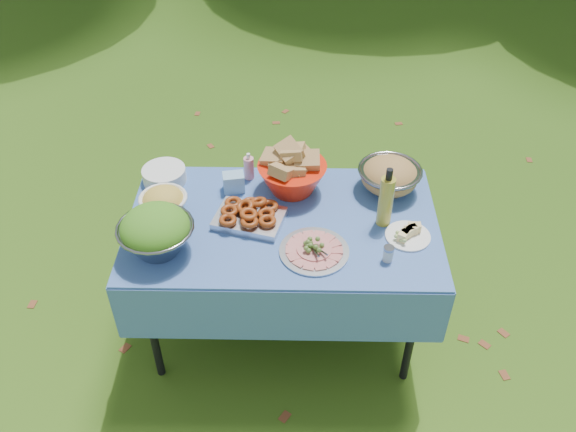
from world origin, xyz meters
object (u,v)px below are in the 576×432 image
(plate_stack, at_px, (164,175))
(oil_bottle, at_px, (386,197))
(charcuterie_platter, at_px, (314,246))
(pasta_bowl_steel, at_px, (390,175))
(bread_bowl, at_px, (292,171))
(picnic_table, at_px, (283,278))
(salad_bowl, at_px, (156,232))

(plate_stack, bearing_deg, oil_bottle, -15.78)
(charcuterie_platter, distance_m, oil_bottle, 0.40)
(plate_stack, xyz_separation_m, pasta_bowl_steel, (1.13, -0.05, 0.05))
(pasta_bowl_steel, relative_size, charcuterie_platter, 0.99)
(bread_bowl, distance_m, charcuterie_platter, 0.47)
(bread_bowl, xyz_separation_m, pasta_bowl_steel, (0.48, 0.02, -0.03))
(bread_bowl, relative_size, oil_bottle, 1.10)
(pasta_bowl_steel, xyz_separation_m, charcuterie_platter, (-0.38, -0.47, -0.05))
(plate_stack, bearing_deg, bread_bowl, -5.32)
(plate_stack, bearing_deg, picnic_table, -26.94)
(bread_bowl, bearing_deg, oil_bottle, -29.58)
(salad_bowl, bearing_deg, plate_stack, 96.78)
(salad_bowl, bearing_deg, bread_bowl, 37.27)
(salad_bowl, relative_size, pasta_bowl_steel, 1.08)
(bread_bowl, bearing_deg, plate_stack, 174.68)
(bread_bowl, distance_m, pasta_bowl_steel, 0.48)
(pasta_bowl_steel, bearing_deg, picnic_table, -153.14)
(oil_bottle, bearing_deg, pasta_bowl_steel, 79.01)
(salad_bowl, xyz_separation_m, charcuterie_platter, (0.69, -0.00, -0.07))
(pasta_bowl_steel, bearing_deg, bread_bowl, -178.19)
(plate_stack, distance_m, bread_bowl, 0.66)
(charcuterie_platter, bearing_deg, pasta_bowl_steel, 51.02)
(picnic_table, relative_size, salad_bowl, 4.36)
(picnic_table, relative_size, oil_bottle, 4.71)
(bread_bowl, bearing_deg, salad_bowl, -142.73)
(salad_bowl, xyz_separation_m, pasta_bowl_steel, (1.07, 0.46, -0.03))
(plate_stack, distance_m, oil_bottle, 1.13)
(picnic_table, bearing_deg, bread_bowl, 80.85)
(oil_bottle, bearing_deg, charcuterie_platter, -147.77)
(picnic_table, xyz_separation_m, oil_bottle, (0.47, 0.00, 0.54))
(picnic_table, distance_m, plate_stack, 0.80)
(plate_stack, relative_size, oil_bottle, 0.71)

